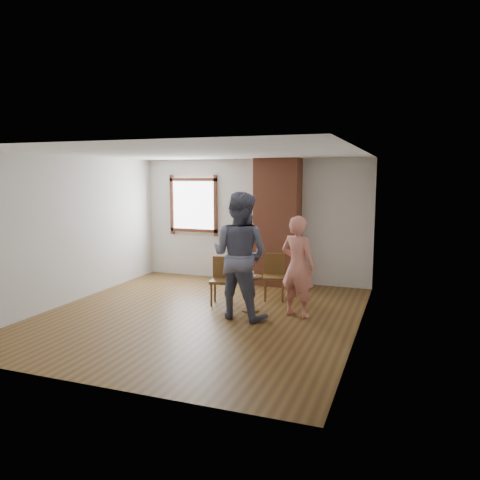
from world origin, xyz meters
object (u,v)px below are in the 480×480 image
side_table (250,288)px  man (240,255)px  dining_chair_right (274,274)px  person_pink (298,266)px  stoneware_crock (244,272)px  dining_chair_left (222,278)px

side_table → man: size_ratio=0.30×
dining_chair_right → person_pink: bearing=-69.3°
man → person_pink: 0.95m
dining_chair_right → person_pink: person_pink is taller
stoneware_crock → man: bearing=-72.2°
dining_chair_left → man: 1.03m
stoneware_crock → dining_chair_left: bearing=-84.3°
dining_chair_left → dining_chair_right: dining_chair_right is taller
side_table → man: (-0.05, -0.37, 0.60)m
stoneware_crock → person_pink: person_pink is taller
dining_chair_right → side_table: bearing=-115.1°
stoneware_crock → dining_chair_left: size_ratio=0.55×
dining_chair_left → side_table: size_ratio=1.38×
side_table → person_pink: person_pink is taller
man → stoneware_crock: bearing=-62.5°
dining_chair_right → man: bearing=-114.5°
dining_chair_left → man: size_ratio=0.41×
stoneware_crock → person_pink: bearing=-50.3°
stoneware_crock → side_table: (0.78, -1.91, 0.18)m
side_table → person_pink: (0.80, 0.00, 0.41)m
person_pink → side_table: bearing=18.5°
dining_chair_left → dining_chair_right: bearing=25.7°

